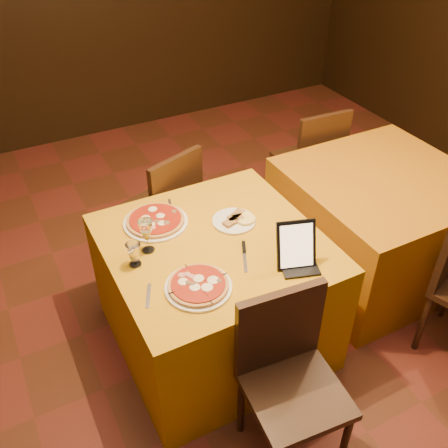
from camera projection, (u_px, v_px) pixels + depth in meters
name	position (u px, v px, depth m)	size (l,w,h in m)	color
floor	(261.00, 396.00, 2.73)	(6.00, 7.00, 0.01)	#5E2D19
main_table	(215.00, 293.00, 2.83)	(1.10, 1.10, 0.75)	#CC8C0D
side_table	(376.00, 224.00, 3.34)	(1.10, 1.10, 0.75)	#AD660B
chair_main_near	(295.00, 393.00, 2.22)	(0.40, 0.40, 0.91)	black
chair_main_far	(160.00, 207.00, 3.37)	(0.45, 0.45, 0.91)	black
chair_side_far	(306.00, 160.00, 3.88)	(0.45, 0.45, 0.91)	black
pizza_near	(198.00, 286.00, 2.32)	(0.32, 0.32, 0.03)	white
pizza_far	(156.00, 221.00, 2.72)	(0.35, 0.35, 0.03)	white
cutlet_dish	(234.00, 220.00, 2.73)	(0.24, 0.24, 0.03)	white
wine_glass	(147.00, 236.00, 2.49)	(0.08, 0.08, 0.19)	#EAE285
water_glass	(134.00, 255.00, 2.42)	(0.07, 0.07, 0.13)	silver
tablet	(296.00, 245.00, 2.40)	(0.19, 0.02, 0.24)	black
knife	(245.00, 259.00, 2.49)	(0.21, 0.02, 0.01)	#B9B9C1
fork_near	(148.00, 296.00, 2.29)	(0.16, 0.02, 0.01)	silver
fork_far	(171.00, 206.00, 2.86)	(0.14, 0.02, 0.01)	#B6B7BE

